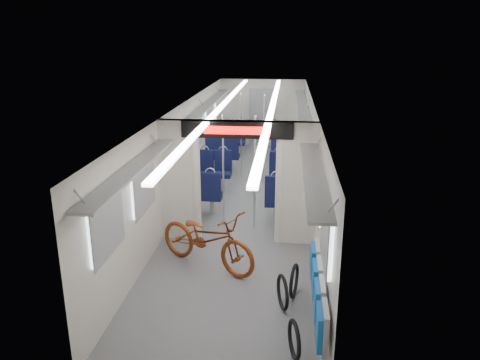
{
  "coord_description": "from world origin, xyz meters",
  "views": [
    {
      "loc": [
        0.89,
        -10.2,
        3.78
      ],
      "look_at": [
        0.01,
        -1.65,
        1.08
      ],
      "focal_mm": 35.0,
      "sensor_mm": 36.0,
      "label": 1
    }
  ],
  "objects_px": {
    "seat_bay_far_left": "(227,144)",
    "seat_bay_near_right": "(288,183)",
    "stanchion_near_left": "(223,172)",
    "seat_bay_near_left": "(208,179)",
    "flip_bench": "(318,290)",
    "bike_hoop_c": "(294,282)",
    "bike_hoop_b": "(283,294)",
    "bike_hoop_a": "(294,341)",
    "stanchion_far_left": "(241,136)",
    "seat_bay_far_right": "(288,147)",
    "stanchion_near_right": "(255,174)",
    "bicycle": "(207,238)",
    "stanchion_far_right": "(264,139)"
  },
  "relations": [
    {
      "from": "seat_bay_near_left",
      "to": "stanchion_far_right",
      "type": "distance_m",
      "value": 2.19
    },
    {
      "from": "stanchion_near_left",
      "to": "stanchion_far_left",
      "type": "bearing_deg",
      "value": 89.74
    },
    {
      "from": "bike_hoop_c",
      "to": "stanchion_near_right",
      "type": "xyz_separation_m",
      "value": [
        -0.78,
        2.54,
        0.91
      ]
    },
    {
      "from": "bike_hoop_b",
      "to": "stanchion_near_right",
      "type": "relative_size",
      "value": 0.23
    },
    {
      "from": "stanchion_near_right",
      "to": "bike_hoop_c",
      "type": "bearing_deg",
      "value": -72.87
    },
    {
      "from": "bicycle",
      "to": "seat_bay_far_right",
      "type": "distance_m",
      "value": 6.66
    },
    {
      "from": "bike_hoop_c",
      "to": "stanchion_near_left",
      "type": "relative_size",
      "value": 0.23
    },
    {
      "from": "seat_bay_near_right",
      "to": "stanchion_near_left",
      "type": "height_order",
      "value": "stanchion_near_left"
    },
    {
      "from": "stanchion_near_right",
      "to": "stanchion_far_right",
      "type": "distance_m",
      "value": 3.24
    },
    {
      "from": "bicycle",
      "to": "stanchion_near_right",
      "type": "relative_size",
      "value": 0.85
    },
    {
      "from": "seat_bay_far_right",
      "to": "stanchion_near_right",
      "type": "xyz_separation_m",
      "value": [
        -0.66,
        -4.81,
        0.58
      ]
    },
    {
      "from": "flip_bench",
      "to": "seat_bay_far_left",
      "type": "height_order",
      "value": "seat_bay_far_left"
    },
    {
      "from": "flip_bench",
      "to": "stanchion_near_right",
      "type": "height_order",
      "value": "stanchion_near_right"
    },
    {
      "from": "bike_hoop_c",
      "to": "seat_bay_far_right",
      "type": "xyz_separation_m",
      "value": [
        -0.12,
        7.34,
        0.33
      ]
    },
    {
      "from": "seat_bay_near_left",
      "to": "stanchion_near_right",
      "type": "relative_size",
      "value": 0.9
    },
    {
      "from": "seat_bay_near_right",
      "to": "bike_hoop_c",
      "type": "bearing_deg",
      "value": -88.2
    },
    {
      "from": "stanchion_far_right",
      "to": "stanchion_near_left",
      "type": "bearing_deg",
      "value": -101.09
    },
    {
      "from": "seat_bay_near_left",
      "to": "flip_bench",
      "type": "bearing_deg",
      "value": -64.61
    },
    {
      "from": "seat_bay_far_left",
      "to": "seat_bay_near_right",
      "type": "bearing_deg",
      "value": -63.14
    },
    {
      "from": "stanchion_near_left",
      "to": "stanchion_near_right",
      "type": "distance_m",
      "value": 0.63
    },
    {
      "from": "bike_hoop_a",
      "to": "seat_bay_near_left",
      "type": "bearing_deg",
      "value": 110.01
    },
    {
      "from": "bike_hoop_c",
      "to": "seat_bay_near_left",
      "type": "xyz_separation_m",
      "value": [
        -1.99,
        4.06,
        0.3
      ]
    },
    {
      "from": "bike_hoop_a",
      "to": "stanchion_near_left",
      "type": "height_order",
      "value": "stanchion_near_left"
    },
    {
      "from": "bike_hoop_b",
      "to": "seat_bay_far_left",
      "type": "height_order",
      "value": "seat_bay_far_left"
    },
    {
      "from": "bike_hoop_a",
      "to": "seat_bay_far_right",
      "type": "distance_m",
      "value": 8.73
    },
    {
      "from": "seat_bay_near_right",
      "to": "bike_hoop_b",
      "type": "bearing_deg",
      "value": -90.58
    },
    {
      "from": "bike_hoop_a",
      "to": "seat_bay_far_left",
      "type": "xyz_separation_m",
      "value": [
        -1.98,
        8.96,
        0.34
      ]
    },
    {
      "from": "seat_bay_far_left",
      "to": "stanchion_far_right",
      "type": "relative_size",
      "value": 0.97
    },
    {
      "from": "flip_bench",
      "to": "stanchion_far_right",
      "type": "bearing_deg",
      "value": 99.36
    },
    {
      "from": "bike_hoop_a",
      "to": "bike_hoop_c",
      "type": "relative_size",
      "value": 0.94
    },
    {
      "from": "stanchion_near_right",
      "to": "seat_bay_near_right",
      "type": "bearing_deg",
      "value": 64.03
    },
    {
      "from": "seat_bay_far_left",
      "to": "stanchion_near_right",
      "type": "xyz_separation_m",
      "value": [
        1.21,
        -5.05,
        0.59
      ]
    },
    {
      "from": "bike_hoop_a",
      "to": "stanchion_near_left",
      "type": "xyz_separation_m",
      "value": [
        -1.4,
        3.95,
        0.93
      ]
    },
    {
      "from": "bicycle",
      "to": "bike_hoop_b",
      "type": "xyz_separation_m",
      "value": [
        1.29,
        -1.16,
        -0.28
      ]
    },
    {
      "from": "bike_hoop_a",
      "to": "stanchion_far_right",
      "type": "height_order",
      "value": "stanchion_far_right"
    },
    {
      "from": "flip_bench",
      "to": "seat_bay_far_right",
      "type": "xyz_separation_m",
      "value": [
        -0.42,
        8.1,
        -0.01
      ]
    },
    {
      "from": "flip_bench",
      "to": "stanchion_near_left",
      "type": "relative_size",
      "value": 0.92
    },
    {
      "from": "bike_hoop_c",
      "to": "seat_bay_near_left",
      "type": "relative_size",
      "value": 0.25
    },
    {
      "from": "seat_bay_near_left",
      "to": "seat_bay_near_right",
      "type": "height_order",
      "value": "seat_bay_near_right"
    },
    {
      "from": "bicycle",
      "to": "bike_hoop_a",
      "type": "relative_size",
      "value": 3.93
    },
    {
      "from": "seat_bay_far_left",
      "to": "bike_hoop_b",
      "type": "bearing_deg",
      "value": -77.0
    },
    {
      "from": "bike_hoop_b",
      "to": "seat_bay_near_left",
      "type": "distance_m",
      "value": 4.77
    },
    {
      "from": "stanchion_near_left",
      "to": "stanchion_near_right",
      "type": "xyz_separation_m",
      "value": [
        0.63,
        -0.03,
        0.0
      ]
    },
    {
      "from": "flip_bench",
      "to": "seat_bay_near_left",
      "type": "bearing_deg",
      "value": 115.39
    },
    {
      "from": "bicycle",
      "to": "stanchion_far_right",
      "type": "distance_m",
      "value": 5.04
    },
    {
      "from": "bike_hoop_b",
      "to": "seat_bay_near_right",
      "type": "height_order",
      "value": "seat_bay_near_right"
    },
    {
      "from": "stanchion_far_left",
      "to": "seat_bay_near_right",
      "type": "bearing_deg",
      "value": -58.63
    },
    {
      "from": "bicycle",
      "to": "seat_bay_near_left",
      "type": "distance_m",
      "value": 3.29
    },
    {
      "from": "flip_bench",
      "to": "stanchion_near_right",
      "type": "relative_size",
      "value": 0.92
    },
    {
      "from": "seat_bay_near_left",
      "to": "stanchion_far_right",
      "type": "xyz_separation_m",
      "value": [
        1.21,
        1.71,
        0.61
      ]
    }
  ]
}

